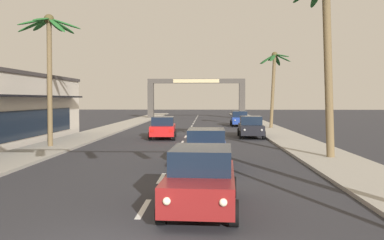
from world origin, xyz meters
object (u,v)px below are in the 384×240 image
Objects in this scene: palm_left_second at (49,47)px; palm_right_farthest at (274,74)px; sedan_oncoming_far at (163,127)px; palm_right_second at (327,26)px; sedan_third_in_queue at (206,148)px; sedan_parked_mid_kerb at (251,127)px; town_gateway_arch at (196,92)px; sedan_parked_nearest_kerb at (239,118)px; sedan_lead_at_stop_bar at (201,178)px.

palm_left_second is 1.05× the size of palm_right_farthest.
sedan_oncoming_far is 0.49× the size of palm_right_second.
palm_left_second reaches higher than sedan_third_in_queue.
sedan_parked_mid_kerb is 0.30× the size of town_gateway_arch.
sedan_oncoming_far is at bearing -170.68° from sedan_parked_mid_kerb.
palm_right_farthest is (0.84, 20.88, -1.00)m from palm_right_second.
palm_left_second is (-13.14, -21.00, 5.31)m from sedan_parked_nearest_kerb.
town_gateway_arch reaches higher than sedan_parked_nearest_kerb.
sedan_parked_mid_kerb is (3.55, 20.76, 0.00)m from sedan_lead_at_stop_bar.
sedan_third_in_queue is 1.00× the size of sedan_parked_nearest_kerb.
palm_right_second is at bearing -14.85° from palm_left_second.
palm_right_second reaches higher than palm_left_second.
sedan_parked_nearest_kerb is at bearing 126.22° from palm_right_farthest.
sedan_oncoming_far is 15.26m from palm_right_farthest.
sedan_lead_at_stop_bar and sedan_parked_nearest_kerb have the same top height.
sedan_third_in_queue is at bearing -97.53° from sedan_parked_nearest_kerb.
palm_left_second is 39.37m from town_gateway_arch.
palm_right_farthest is (16.22, 16.80, -0.58)m from palm_left_second.
sedan_parked_nearest_kerb is 25.81m from palm_right_second.
sedan_third_in_queue is 0.55× the size of palm_left_second.
sedan_parked_mid_kerb is (6.76, 1.11, 0.00)m from sedan_oncoming_far.
town_gateway_arch is (-8.39, 21.73, -1.52)m from palm_right_farthest.
sedan_oncoming_far is at bearing -92.89° from town_gateway_arch.
sedan_third_in_queue and sedan_oncoming_far have the same top height.
sedan_lead_at_stop_bar is 31.26m from palm_right_farthest.
palm_left_second is (-9.41, 13.35, 5.31)m from sedan_lead_at_stop_bar.
sedan_lead_at_stop_bar is 1.01× the size of sedan_parked_mid_kerb.
palm_right_second is at bearing -48.53° from sedan_oncoming_far.
sedan_parked_nearest_kerb is 13.58m from sedan_parked_mid_kerb.
sedan_third_in_queue is 13.15m from sedan_oncoming_far.
palm_right_farthest is 23.34m from town_gateway_arch.
palm_right_farthest is at bearing -53.78° from sedan_parked_nearest_kerb.
sedan_oncoming_far is 15.00m from palm_right_second.
town_gateway_arch is (-1.58, 51.87, 3.21)m from sedan_lead_at_stop_bar.
sedan_third_in_queue is at bearing -33.99° from palm_left_second.
sedan_parked_mid_kerb is 11.00m from palm_right_farthest.
palm_right_farthest is (3.07, -4.20, 4.72)m from sedan_parked_nearest_kerb.
sedan_third_in_queue and sedan_parked_nearest_kerb have the same top height.
sedan_parked_mid_kerb is 31.69m from town_gateway_arch.
sedan_third_in_queue is at bearing 89.08° from sedan_lead_at_stop_bar.
sedan_parked_nearest_kerb is at bearing 95.09° from palm_right_second.
sedan_third_in_queue is 0.30× the size of town_gateway_arch.
palm_right_second reaches higher than sedan_oncoming_far.
palm_right_farthest is (6.70, 23.22, 4.72)m from sedan_third_in_queue.
sedan_oncoming_far is 32.42m from town_gateway_arch.
sedan_oncoming_far is 0.56× the size of palm_left_second.
palm_right_second reaches higher than palm_right_farthest.
palm_right_farthest is at bearing 46.32° from sedan_oncoming_far.
sedan_parked_nearest_kerb is 18.60m from town_gateway_arch.
sedan_lead_at_stop_bar is at bearing -80.72° from sedan_oncoming_far.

